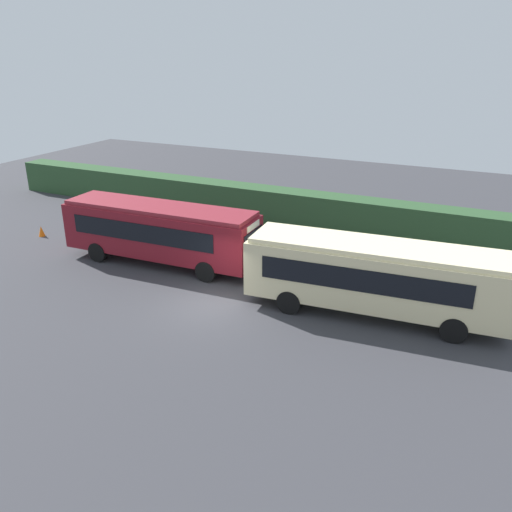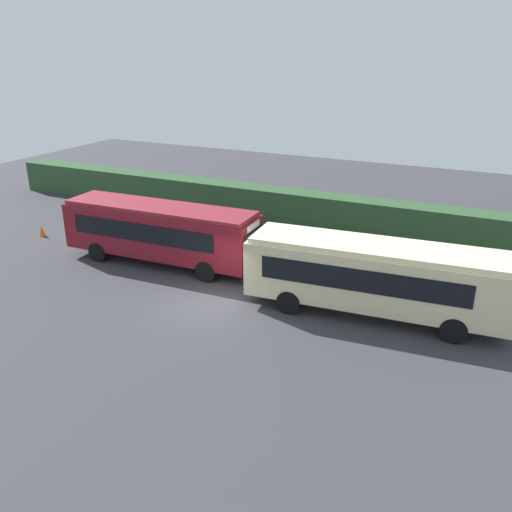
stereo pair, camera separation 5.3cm
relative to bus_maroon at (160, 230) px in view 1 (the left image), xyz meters
name	(u,v)px [view 1 (the left image)]	position (x,y,z in m)	size (l,w,h in m)	color
ground_plane	(212,305)	(4.57, -2.98, -1.74)	(64.00, 64.00, 0.00)	#38383D
bus_maroon	(160,230)	(0.00, 0.00, 0.00)	(10.14, 2.75, 2.99)	maroon
bus_cream	(375,274)	(10.82, -0.87, 0.01)	(10.46, 3.29, 3.01)	beige
person_left	(180,221)	(-1.25, 3.61, -0.76)	(0.31, 0.45, 1.85)	#334C8C
person_center	(210,230)	(0.93, 3.21, -0.85)	(0.48, 0.53, 1.70)	silver
hedge_row	(308,210)	(4.57, 8.48, -0.69)	(44.00, 1.61, 2.10)	#2C4D2C
traffic_cone	(41,231)	(-8.58, 0.40, -1.44)	(0.36, 0.36, 0.60)	orange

